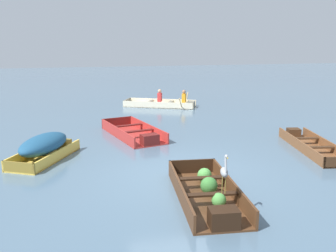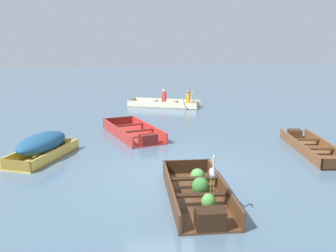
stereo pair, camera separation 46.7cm
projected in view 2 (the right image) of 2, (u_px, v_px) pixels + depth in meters
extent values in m
plane|color=slate|center=(175.00, 174.00, 9.45)|extent=(80.00, 80.00, 0.00)
cube|color=#4C2D19|center=(197.00, 198.00, 7.97)|extent=(1.46, 3.13, 0.04)
cube|color=#4C2D19|center=(223.00, 189.00, 7.99)|extent=(0.34, 3.02, 0.38)
cube|color=#4C2D19|center=(171.00, 192.00, 7.87)|extent=(0.34, 3.02, 0.38)
cube|color=black|center=(186.00, 167.00, 9.37)|extent=(1.17, 0.16, 0.38)
cube|color=black|center=(210.00, 219.00, 6.63)|extent=(0.56, 0.41, 0.35)
cube|color=black|center=(201.00, 195.00, 7.47)|extent=(1.08, 0.26, 0.04)
cube|color=black|center=(193.00, 179.00, 8.35)|extent=(1.08, 0.26, 0.04)
sphere|color=#4C9342|center=(208.00, 201.00, 7.43)|extent=(0.29, 0.29, 0.29)
sphere|color=#387533|center=(200.00, 186.00, 8.08)|extent=(0.37, 0.37, 0.37)
sphere|color=#4C9342|center=(198.00, 176.00, 8.75)|extent=(0.34, 0.34, 0.34)
cube|color=brown|center=(312.00, 151.00, 11.37)|extent=(1.51, 3.54, 0.04)
cube|color=brown|center=(298.00, 147.00, 11.33)|extent=(0.66, 3.38, 0.31)
cube|color=brown|center=(326.00, 146.00, 11.35)|extent=(0.66, 3.38, 0.31)
cube|color=#3F2716|center=(295.00, 134.00, 12.83)|extent=(0.47, 0.43, 0.28)
cube|color=#3F2716|center=(306.00, 140.00, 11.82)|extent=(0.82, 0.30, 0.04)
cube|color=#3F2716|center=(320.00, 149.00, 10.82)|extent=(0.82, 0.30, 0.04)
cube|color=#E5BC47|center=(43.00, 157.00, 10.73)|extent=(1.95, 2.59, 0.04)
cube|color=#E5BC47|center=(29.00, 152.00, 10.82)|extent=(1.17, 2.19, 0.31)
cube|color=#E5BC47|center=(56.00, 154.00, 10.58)|extent=(1.17, 2.19, 0.31)
cube|color=olive|center=(15.00, 166.00, 9.58)|extent=(0.85, 0.48, 0.31)
cube|color=olive|center=(62.00, 143.00, 11.67)|extent=(0.54, 0.51, 0.28)
cube|color=olive|center=(50.00, 147.00, 11.02)|extent=(0.82, 0.53, 0.04)
cube|color=olive|center=(35.00, 154.00, 10.34)|extent=(0.82, 0.53, 0.04)
ellipsoid|color=navy|center=(42.00, 143.00, 10.63)|extent=(1.71, 2.18, 0.51)
cube|color=#AD2D28|center=(133.00, 135.00, 13.29)|extent=(1.98, 3.42, 0.04)
cube|color=#AD2D28|center=(148.00, 129.00, 13.50)|extent=(0.84, 3.13, 0.37)
cube|color=#AD2D28|center=(117.00, 132.00, 13.00)|extent=(0.84, 3.13, 0.37)
cube|color=maroon|center=(119.00, 122.00, 14.64)|extent=(1.20, 0.35, 0.37)
cube|color=maroon|center=(148.00, 139.00, 11.99)|extent=(0.62, 0.48, 0.33)
cube|color=maroon|center=(138.00, 131.00, 12.80)|extent=(1.13, 0.43, 0.04)
cube|color=maroon|center=(128.00, 125.00, 13.65)|extent=(1.13, 0.43, 0.04)
cube|color=beige|center=(164.00, 106.00, 19.07)|extent=(3.69, 2.59, 0.04)
cube|color=beige|center=(167.00, 102.00, 19.54)|extent=(3.22, 1.63, 0.32)
cube|color=beige|center=(161.00, 105.00, 18.54)|extent=(3.22, 1.63, 0.32)
cube|color=gray|center=(132.00, 102.00, 19.49)|extent=(0.54, 1.02, 0.32)
cube|color=gray|center=(195.00, 104.00, 18.63)|extent=(0.55, 0.61, 0.29)
cube|color=gray|center=(174.00, 102.00, 18.89)|extent=(0.59, 0.98, 0.04)
cube|color=gray|center=(154.00, 101.00, 19.16)|extent=(0.59, 0.98, 0.04)
cube|color=red|center=(164.00, 97.00, 18.97)|extent=(0.29, 0.33, 0.44)
sphere|color=tan|center=(164.00, 91.00, 18.90)|extent=(0.18, 0.18, 0.18)
cube|color=orange|center=(188.00, 98.00, 18.66)|extent=(0.29, 0.33, 0.44)
sphere|color=#9E7051|center=(188.00, 92.00, 18.58)|extent=(0.18, 0.18, 0.18)
cylinder|color=tan|center=(191.00, 98.00, 19.49)|extent=(0.32, 0.59, 0.55)
cylinder|color=tan|center=(184.00, 103.00, 17.87)|extent=(0.32, 0.59, 0.55)
cylinder|color=olive|center=(214.00, 186.00, 7.13)|extent=(0.02, 0.02, 0.35)
cylinder|color=olive|center=(211.00, 186.00, 7.13)|extent=(0.02, 0.02, 0.35)
ellipsoid|color=#93999E|center=(213.00, 173.00, 7.07)|extent=(0.20, 0.34, 0.18)
cylinder|color=#93999E|center=(214.00, 164.00, 6.90)|extent=(0.07, 0.12, 0.28)
ellipsoid|color=#93999E|center=(214.00, 157.00, 6.83)|extent=(0.08, 0.12, 0.06)
cone|color=gold|center=(215.00, 158.00, 6.75)|extent=(0.04, 0.10, 0.02)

